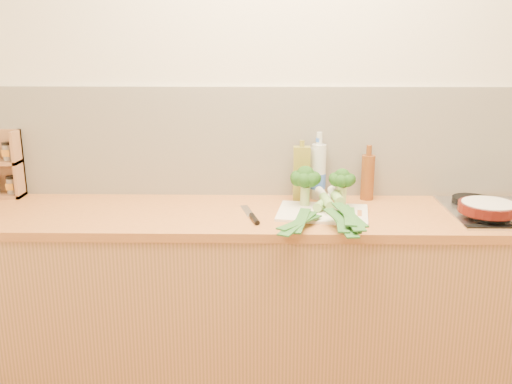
% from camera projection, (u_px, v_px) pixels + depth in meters
% --- Properties ---
extents(room_shell, '(3.50, 3.50, 3.50)m').
position_uv_depth(room_shell, '(286.00, 142.00, 2.81)').
color(room_shell, beige).
rests_on(room_shell, ground).
extents(counter, '(3.20, 0.62, 0.90)m').
position_uv_depth(counter, '(286.00, 302.00, 2.72)').
color(counter, '#C17F50').
rests_on(counter, ground).
extents(chopping_board, '(0.44, 0.35, 0.01)m').
position_uv_depth(chopping_board, '(323.00, 213.00, 2.56)').
color(chopping_board, silver).
rests_on(chopping_board, counter).
extents(broccoli_left, '(0.14, 0.14, 0.19)m').
position_uv_depth(broccoli_left, '(305.00, 179.00, 2.63)').
color(broccoli_left, '#A0BD6E').
rests_on(broccoli_left, chopping_board).
extents(broccoli_right, '(0.12, 0.13, 0.18)m').
position_uv_depth(broccoli_right, '(342.00, 181.00, 2.61)').
color(broccoli_right, '#A0BD6E').
rests_on(broccoli_right, chopping_board).
extents(leek_front, '(0.31, 0.62, 0.04)m').
position_uv_depth(leek_front, '(316.00, 208.00, 2.53)').
color(leek_front, white).
rests_on(leek_front, chopping_board).
extents(leek_mid, '(0.13, 0.69, 0.04)m').
position_uv_depth(leek_mid, '(330.00, 206.00, 2.51)').
color(leek_mid, white).
rests_on(leek_mid, chopping_board).
extents(leek_back, '(0.12, 0.61, 0.04)m').
position_uv_depth(leek_back, '(341.00, 204.00, 2.48)').
color(leek_back, white).
rests_on(leek_back, chopping_board).
extents(chefs_knife, '(0.10, 0.30, 0.02)m').
position_uv_depth(chefs_knife, '(253.00, 217.00, 2.50)').
color(chefs_knife, silver).
rests_on(chefs_knife, counter).
extents(skillet, '(0.37, 0.25, 0.04)m').
position_uv_depth(skillet, '(489.00, 207.00, 2.46)').
color(skillet, '#440F0B').
rests_on(skillet, gas_hob).
extents(oil_tin, '(0.08, 0.05, 0.30)m').
position_uv_depth(oil_tin, '(301.00, 173.00, 2.75)').
color(oil_tin, olive).
rests_on(oil_tin, counter).
extents(glass_bottle, '(0.07, 0.07, 0.33)m').
position_uv_depth(glass_bottle, '(318.00, 170.00, 2.79)').
color(glass_bottle, silver).
rests_on(glass_bottle, counter).
extents(amber_bottle, '(0.06, 0.06, 0.27)m').
position_uv_depth(amber_bottle, '(368.00, 177.00, 2.77)').
color(amber_bottle, brown).
rests_on(amber_bottle, counter).
extents(water_bottle, '(0.08, 0.08, 0.28)m').
position_uv_depth(water_bottle, '(318.00, 175.00, 2.79)').
color(water_bottle, silver).
rests_on(water_bottle, counter).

